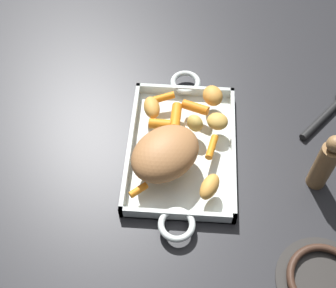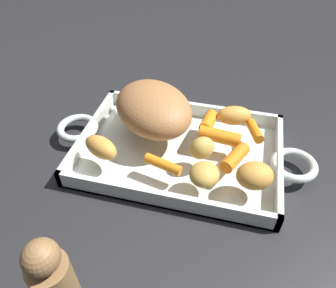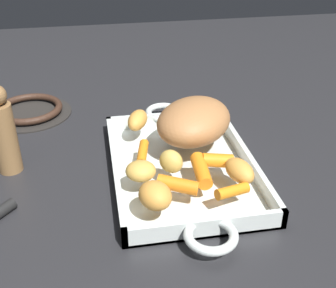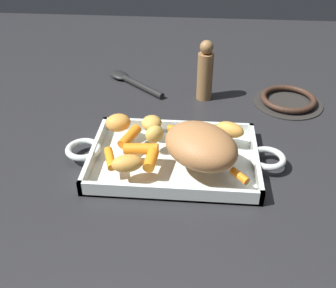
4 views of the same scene
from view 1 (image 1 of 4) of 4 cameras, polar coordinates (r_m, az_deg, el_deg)
name	(u,v)px [view 1 (image 1 of 4)]	position (r m, az deg, el deg)	size (l,w,h in m)	color
ground_plane	(181,151)	(1.02, 1.74, -0.95)	(2.02, 2.02, 0.00)	#232326
roasting_dish	(181,149)	(1.01, 1.75, -0.63)	(0.47, 0.24, 0.03)	silver
pork_roast	(165,153)	(0.93, -0.36, -1.22)	(0.16, 0.12, 0.08)	#A97141
baby_carrot_northeast	(138,190)	(0.92, -3.86, -5.98)	(0.01, 0.01, 0.04)	orange
baby_carrot_short	(176,116)	(1.02, 1.02, 3.60)	(0.02, 0.02, 0.07)	orange
baby_carrot_long	(163,98)	(1.06, -0.64, 6.04)	(0.02, 0.02, 0.06)	orange
baby_carrot_southwest	(160,124)	(1.01, -1.01, 2.61)	(0.02, 0.02, 0.05)	orange
baby_carrot_northwest	(195,107)	(1.04, 3.57, 4.76)	(0.02, 0.02, 0.06)	orange
baby_carrot_southeast	(212,147)	(0.98, 5.72, -0.39)	(0.02, 0.02, 0.06)	orange
potato_golden_large	(210,187)	(0.92, 5.42, -5.53)	(0.06, 0.03, 0.03)	gold
potato_corner	(213,96)	(1.06, 5.83, 6.26)	(0.06, 0.05, 0.04)	gold
potato_whole	(217,121)	(1.02, 6.45, 2.95)	(0.05, 0.05, 0.03)	gold
potato_near_roast	(152,107)	(1.03, -2.13, 4.77)	(0.06, 0.04, 0.03)	gold
potato_golden_small	(195,123)	(1.00, 3.52, 2.71)	(0.04, 0.03, 0.04)	gold
stove_burner_rear	(324,281)	(0.92, 19.65, -16.41)	(0.18, 0.18, 0.02)	#282623
serving_spoon	(335,106)	(1.16, 20.84, 4.62)	(0.19, 0.17, 0.02)	black
pepper_mill	(325,163)	(0.97, 19.74, -2.34)	(0.04, 0.04, 0.16)	olive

